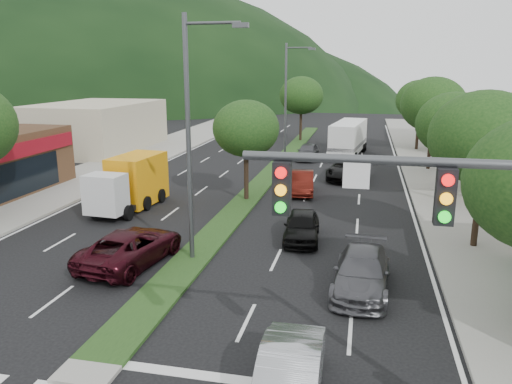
% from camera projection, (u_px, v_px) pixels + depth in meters
% --- Properties ---
extents(ground, '(160.00, 160.00, 0.00)m').
position_uv_depth(ground, '(96.00, 366.00, 13.72)').
color(ground, black).
rests_on(ground, ground).
extents(sidewalk_right, '(5.00, 90.00, 0.15)m').
position_uv_depth(sidewalk_right, '(443.00, 184.00, 34.82)').
color(sidewalk_right, gray).
rests_on(sidewalk_right, ground).
extents(sidewalk_left, '(6.00, 90.00, 0.15)m').
position_uv_depth(sidewalk_left, '(109.00, 168.00, 40.08)').
color(sidewalk_left, gray).
rests_on(sidewalk_left, ground).
extents(median, '(1.60, 56.00, 0.12)m').
position_uv_depth(median, '(275.00, 168.00, 40.24)').
color(median, '#1B3413').
rests_on(median, ground).
extents(traffic_signal, '(6.12, 0.40, 7.00)m').
position_uv_depth(traffic_signal, '(475.00, 252.00, 9.27)').
color(traffic_signal, '#47494C').
rests_on(traffic_signal, ground).
extents(bldg_left_far, '(9.00, 14.00, 4.60)m').
position_uv_depth(bldg_left_far, '(97.00, 126.00, 49.30)').
color(bldg_left_far, beige).
rests_on(bldg_left_far, ground).
extents(bldg_right_far, '(10.00, 16.00, 5.20)m').
position_uv_depth(bldg_right_far, '(491.00, 122.00, 50.77)').
color(bldg_right_far, beige).
rests_on(bldg_right_far, ground).
extents(hill_far, '(176.00, 132.00, 82.00)m').
position_uv_depth(hill_far, '(37.00, 98.00, 134.48)').
color(hill_far, black).
rests_on(hill_far, ground).
extents(tree_r_b, '(4.80, 4.80, 6.94)m').
position_uv_depth(tree_r_b, '(485.00, 138.00, 21.39)').
color(tree_r_b, black).
rests_on(tree_r_b, sidewalk_right).
extents(tree_r_c, '(4.40, 4.40, 6.48)m').
position_uv_depth(tree_r_c, '(454.00, 124.00, 29.05)').
color(tree_r_c, black).
rests_on(tree_r_c, sidewalk_right).
extents(tree_r_d, '(5.00, 5.00, 7.17)m').
position_uv_depth(tree_r_d, '(433.00, 105.00, 38.42)').
color(tree_r_d, black).
rests_on(tree_r_d, sidewalk_right).
extents(tree_r_e, '(4.60, 4.60, 6.71)m').
position_uv_depth(tree_r_e, '(420.00, 100.00, 47.97)').
color(tree_r_e, black).
rests_on(tree_r_e, sidewalk_right).
extents(tree_med_near, '(4.00, 4.00, 6.02)m').
position_uv_depth(tree_med_near, '(246.00, 129.00, 29.70)').
color(tree_med_near, black).
rests_on(tree_med_near, median).
extents(tree_med_far, '(4.80, 4.80, 6.94)m').
position_uv_depth(tree_med_far, '(301.00, 95.00, 54.21)').
color(tree_med_far, black).
rests_on(tree_med_far, median).
extents(streetlight_near, '(2.60, 0.25, 10.00)m').
position_uv_depth(streetlight_near, '(193.00, 129.00, 19.90)').
color(streetlight_near, '#47494C').
rests_on(streetlight_near, ground).
extents(streetlight_mid, '(2.60, 0.25, 10.00)m').
position_uv_depth(streetlight_mid, '(288.00, 95.00, 43.60)').
color(streetlight_mid, '#47494C').
rests_on(streetlight_mid, ground).
extents(sedan_silver, '(1.60, 4.34, 1.42)m').
position_uv_depth(sedan_silver, '(289.00, 378.00, 12.00)').
color(sedan_silver, '#9EA1A6').
rests_on(sedan_silver, ground).
extents(suv_maroon, '(3.19, 5.65, 1.49)m').
position_uv_depth(suv_maroon, '(131.00, 247.00, 20.68)').
color(suv_maroon, '#330B13').
rests_on(suv_maroon, ground).
extents(car_queue_a, '(1.93, 4.15, 1.38)m').
position_uv_depth(car_queue_a, '(302.00, 226.00, 23.57)').
color(car_queue_a, black).
rests_on(car_queue_a, ground).
extents(car_queue_b, '(2.22, 4.93, 1.40)m').
position_uv_depth(car_queue_b, '(362.00, 272.00, 18.25)').
color(car_queue_b, '#4D4D52').
rests_on(car_queue_b, ground).
extents(car_queue_c, '(1.98, 4.45, 1.42)m').
position_uv_depth(car_queue_c, '(302.00, 183.00, 32.36)').
color(car_queue_c, '#4F130D').
rests_on(car_queue_c, ground).
extents(car_queue_d, '(3.16, 5.72, 1.52)m').
position_uv_depth(car_queue_d, '(348.00, 169.00, 36.52)').
color(car_queue_d, black).
rests_on(car_queue_d, ground).
extents(car_queue_e, '(1.85, 4.25, 1.43)m').
position_uv_depth(car_queue_e, '(308.00, 152.00, 44.24)').
color(car_queue_e, '#4A4A4E').
rests_on(car_queue_e, ground).
extents(car_queue_f, '(2.54, 5.33, 1.50)m').
position_uv_depth(car_queue_f, '(353.00, 142.00, 49.47)').
color(car_queue_f, black).
rests_on(car_queue_f, ground).
extents(box_truck, '(2.71, 6.18, 2.98)m').
position_uv_depth(box_truck, '(132.00, 184.00, 28.86)').
color(box_truck, silver).
rests_on(box_truck, ground).
extents(motorhome, '(3.43, 8.32, 3.10)m').
position_uv_depth(motorhome, '(348.00, 138.00, 46.12)').
color(motorhome, white).
rests_on(motorhome, ground).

